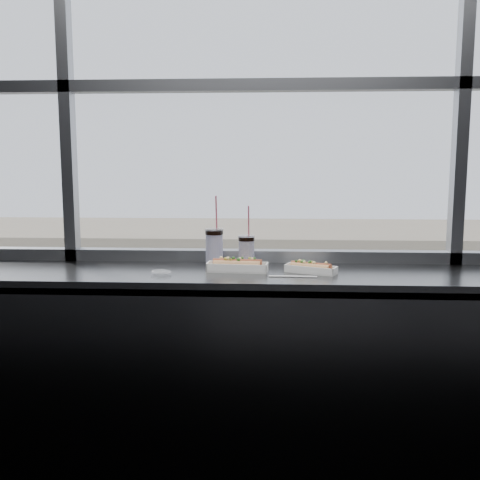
# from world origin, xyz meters

# --- Properties ---
(wall_back_lower) EXTENTS (6.00, 0.00, 6.00)m
(wall_back_lower) POSITION_xyz_m (0.00, 1.50, 0.55)
(wall_back_lower) COLOR black
(wall_back_lower) RESTS_ON ground
(window_glass) EXTENTS (6.00, 0.00, 6.00)m
(window_glass) POSITION_xyz_m (0.00, 1.52, 2.30)
(window_glass) COLOR silver
(window_glass) RESTS_ON ground
(window_mullions) EXTENTS (6.00, 0.08, 2.40)m
(window_mullions) POSITION_xyz_m (0.00, 1.50, 2.30)
(window_mullions) COLOR gray
(window_mullions) RESTS_ON ground
(counter) EXTENTS (6.00, 0.55, 0.06)m
(counter) POSITION_xyz_m (0.00, 1.23, 1.07)
(counter) COLOR slate
(counter) RESTS_ON ground
(counter_fascia) EXTENTS (6.00, 0.04, 1.04)m
(counter_fascia) POSITION_xyz_m (0.00, 0.97, 0.55)
(counter_fascia) COLOR slate
(counter_fascia) RESTS_ON ground
(hotdog_tray_left) EXTENTS (0.29, 0.12, 0.07)m
(hotdog_tray_left) POSITION_xyz_m (-0.10, 1.22, 1.13)
(hotdog_tray_left) COLOR white
(hotdog_tray_left) RESTS_ON counter
(hotdog_tray_right) EXTENTS (0.25, 0.17, 0.06)m
(hotdog_tray_right) POSITION_xyz_m (0.25, 1.20, 1.12)
(hotdog_tray_right) COLOR white
(hotdog_tray_right) RESTS_ON counter
(soda_cup_left) EXTENTS (0.10, 0.10, 0.35)m
(soda_cup_left) POSITION_xyz_m (-0.23, 1.39, 1.20)
(soda_cup_left) COLOR white
(soda_cup_left) RESTS_ON counter
(soda_cup_right) EXTENTS (0.08, 0.08, 0.31)m
(soda_cup_right) POSITION_xyz_m (-0.06, 1.31, 1.19)
(soda_cup_right) COLOR white
(soda_cup_right) RESTS_ON counter
(loose_straw) EXTENTS (0.22, 0.01, 0.01)m
(loose_straw) POSITION_xyz_m (0.16, 1.10, 1.10)
(loose_straw) COLOR white
(loose_straw) RESTS_ON counter
(wrapper) EXTENTS (0.10, 0.07, 0.02)m
(wrapper) POSITION_xyz_m (-0.45, 1.12, 1.11)
(wrapper) COLOR silver
(wrapper) RESTS_ON counter
(plaza_ground) EXTENTS (120.00, 120.00, 0.00)m
(plaza_ground) POSITION_xyz_m (0.00, 45.00, -11.00)
(plaza_ground) COLOR silver
(plaza_ground) RESTS_ON ground
(street_asphalt) EXTENTS (80.00, 10.00, 0.06)m
(street_asphalt) POSITION_xyz_m (0.00, 21.50, -10.97)
(street_asphalt) COLOR black
(street_asphalt) RESTS_ON plaza_ground
(far_sidewalk) EXTENTS (80.00, 6.00, 0.04)m
(far_sidewalk) POSITION_xyz_m (0.00, 29.50, -10.98)
(far_sidewalk) COLOR silver
(far_sidewalk) RESTS_ON plaza_ground
(far_building) EXTENTS (50.00, 14.00, 8.00)m
(far_building) POSITION_xyz_m (0.00, 39.50, -7.00)
(far_building) COLOR gray
(far_building) RESTS_ON plaza_ground
(car_far_b) EXTENTS (3.05, 5.84, 1.86)m
(car_far_b) POSITION_xyz_m (2.12, 25.50, -10.01)
(car_far_b) COLOR #A24018
(car_far_b) RESTS_ON street_asphalt
(car_near_c) EXTENTS (2.57, 6.12, 2.04)m
(car_near_c) POSITION_xyz_m (0.57, 17.50, -9.92)
(car_near_c) COLOR #631805
(car_near_c) RESTS_ON street_asphalt
(car_near_b) EXTENTS (3.72, 7.08, 2.25)m
(car_near_b) POSITION_xyz_m (-7.61, 17.50, -9.81)
(car_near_b) COLOR black
(car_near_b) RESTS_ON street_asphalt
(pedestrian_c) EXTENTS (0.63, 0.83, 1.88)m
(pedestrian_c) POSITION_xyz_m (6.53, 29.83, -10.02)
(pedestrian_c) COLOR #66605B
(pedestrian_c) RESTS_ON far_sidewalk
(pedestrian_a) EXTENTS (1.00, 0.75, 2.26)m
(pedestrian_a) POSITION_xyz_m (-7.00, 28.69, -9.83)
(pedestrian_a) COLOR #66605B
(pedestrian_a) RESTS_ON far_sidewalk
(pedestrian_b) EXTENTS (0.61, 0.82, 1.84)m
(pedestrian_b) POSITION_xyz_m (-2.64, 30.32, -10.04)
(pedestrian_b) COLOR #66605B
(pedestrian_b) RESTS_ON far_sidewalk
(pedestrian_d) EXTENTS (0.92, 0.69, 2.06)m
(pedestrian_d) POSITION_xyz_m (10.09, 30.48, -9.93)
(pedestrian_d) COLOR #66605B
(pedestrian_d) RESTS_ON far_sidewalk
(tree_left) EXTENTS (2.91, 2.91, 4.55)m
(tree_left) POSITION_xyz_m (-9.42, 29.50, -7.91)
(tree_left) COLOR #47382B
(tree_left) RESTS_ON far_sidewalk
(tree_center) EXTENTS (3.05, 3.05, 4.76)m
(tree_center) POSITION_xyz_m (-0.38, 29.50, -7.77)
(tree_center) COLOR #47382B
(tree_center) RESTS_ON far_sidewalk
(tree_right) EXTENTS (3.07, 3.07, 4.79)m
(tree_right) POSITION_xyz_m (11.91, 29.50, -7.75)
(tree_right) COLOR #47382B
(tree_right) RESTS_ON far_sidewalk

